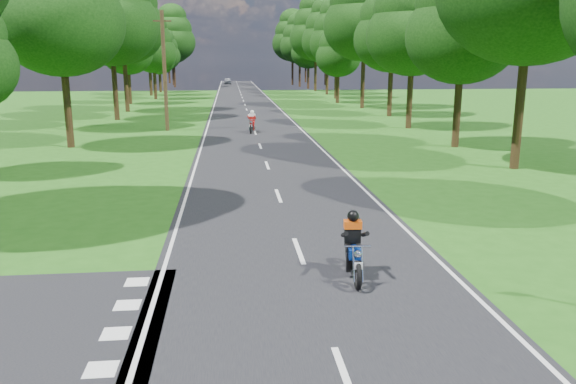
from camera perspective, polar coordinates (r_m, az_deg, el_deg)
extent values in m
plane|color=#205313|center=(12.61, 2.21, -9.05)|extent=(160.00, 160.00, 0.00)
cube|color=black|center=(61.75, -4.40, 8.82)|extent=(7.00, 140.00, 0.02)
cube|color=silver|center=(9.08, 5.96, -18.46)|extent=(0.12, 2.00, 0.01)
cube|color=silver|center=(14.45, 1.09, -5.97)|extent=(0.12, 2.00, 0.01)
cube|color=silver|center=(20.19, -0.98, -0.37)|extent=(0.12, 2.00, 0.01)
cube|color=silver|center=(26.04, -2.13, 2.73)|extent=(0.12, 2.00, 0.01)
cube|color=silver|center=(31.94, -2.85, 4.69)|extent=(0.12, 2.00, 0.01)
cube|color=silver|center=(37.88, -3.35, 6.04)|extent=(0.12, 2.00, 0.01)
cube|color=silver|center=(43.83, -3.72, 7.02)|extent=(0.12, 2.00, 0.01)
cube|color=silver|center=(49.80, -4.00, 7.77)|extent=(0.12, 2.00, 0.01)
cube|color=silver|center=(55.77, -4.22, 8.36)|extent=(0.12, 2.00, 0.01)
cube|color=silver|center=(61.75, -4.40, 8.83)|extent=(0.12, 2.00, 0.01)
cube|color=silver|center=(67.73, -4.55, 9.22)|extent=(0.12, 2.00, 0.01)
cube|color=silver|center=(73.72, -4.67, 9.54)|extent=(0.12, 2.00, 0.01)
cube|color=silver|center=(79.70, -4.78, 9.82)|extent=(0.12, 2.00, 0.01)
cube|color=silver|center=(85.69, -4.87, 10.06)|extent=(0.12, 2.00, 0.01)
cube|color=silver|center=(91.68, -4.95, 10.27)|extent=(0.12, 2.00, 0.01)
cube|color=silver|center=(97.67, -5.02, 10.45)|extent=(0.12, 2.00, 0.01)
cube|color=silver|center=(103.66, -5.08, 10.61)|extent=(0.12, 2.00, 0.01)
cube|color=silver|center=(109.66, -5.13, 10.75)|extent=(0.12, 2.00, 0.01)
cube|color=silver|center=(115.65, -5.18, 10.88)|extent=(0.12, 2.00, 0.01)
cube|color=silver|center=(121.65, -5.23, 11.00)|extent=(0.12, 2.00, 0.01)
cube|color=silver|center=(127.64, -5.27, 11.10)|extent=(0.12, 2.00, 0.01)
cube|color=silver|center=(61.75, -7.50, 8.76)|extent=(0.10, 140.00, 0.01)
cube|color=silver|center=(61.93, -1.31, 8.88)|extent=(0.10, 140.00, 0.01)
cube|color=silver|center=(9.75, -18.46, -16.72)|extent=(0.50, 0.50, 0.01)
cube|color=silver|center=(10.79, -17.09, -13.57)|extent=(0.50, 0.50, 0.01)
cube|color=silver|center=(11.85, -15.99, -10.98)|extent=(0.50, 0.50, 0.01)
cube|color=silver|center=(12.94, -15.09, -8.81)|extent=(0.50, 0.50, 0.01)
cylinder|color=black|center=(33.62, -21.44, 7.55)|extent=(0.40, 0.40, 3.91)
ellipsoid|color=black|center=(33.56, -22.16, 15.75)|extent=(6.85, 6.85, 5.82)
cylinder|color=black|center=(42.35, -21.57, 8.46)|extent=(0.40, 0.40, 3.79)
ellipsoid|color=black|center=(42.29, -22.12, 14.76)|extent=(6.64, 6.64, 5.64)
ellipsoid|color=black|center=(42.41, -22.35, 17.25)|extent=(5.69, 5.69, 4.84)
cylinder|color=black|center=(48.09, -17.12, 9.58)|extent=(0.40, 0.40, 4.32)
ellipsoid|color=black|center=(48.09, -17.57, 15.90)|extent=(7.56, 7.56, 6.42)
cylinder|color=black|center=(55.53, -16.11, 10.11)|extent=(0.40, 0.40, 4.40)
ellipsoid|color=black|center=(55.54, -16.48, 15.70)|extent=(7.71, 7.71, 6.55)
ellipsoid|color=black|center=(55.69, -16.63, 17.90)|extent=(6.60, 6.60, 5.61)
cylinder|color=black|center=(65.32, -15.80, 10.00)|extent=(0.40, 0.40, 3.20)
ellipsoid|color=black|center=(65.25, -16.02, 13.46)|extent=(5.60, 5.60, 4.76)
ellipsoid|color=black|center=(65.28, -16.11, 14.82)|extent=(4.80, 4.80, 4.08)
ellipsoid|color=black|center=(65.36, -16.20, 16.19)|extent=(3.60, 3.60, 3.06)
cylinder|color=black|center=(72.34, -13.35, 10.42)|extent=(0.40, 0.40, 3.22)
ellipsoid|color=black|center=(72.27, -13.52, 13.56)|extent=(5.64, 5.64, 4.79)
ellipsoid|color=black|center=(72.31, -13.59, 14.80)|extent=(4.83, 4.83, 4.11)
ellipsoid|color=black|center=(72.37, -13.66, 16.04)|extent=(3.62, 3.62, 3.08)
cylinder|color=black|center=(80.22, -13.77, 10.79)|extent=(0.40, 0.40, 3.61)
ellipsoid|color=black|center=(80.18, -13.95, 13.96)|extent=(6.31, 6.31, 5.37)
ellipsoid|color=black|center=(80.23, -14.02, 15.21)|extent=(5.41, 5.41, 4.60)
ellipsoid|color=black|center=(80.32, -14.10, 16.46)|extent=(4.06, 4.06, 3.45)
cylinder|color=black|center=(87.95, -12.85, 10.72)|extent=(0.40, 0.40, 2.67)
ellipsoid|color=black|center=(87.88, -12.96, 12.85)|extent=(4.67, 4.67, 3.97)
ellipsoid|color=black|center=(87.89, -13.01, 13.70)|extent=(4.00, 4.00, 3.40)
ellipsoid|color=black|center=(87.92, -13.05, 14.55)|extent=(3.00, 3.00, 2.55)
cylinder|color=black|center=(97.07, -12.37, 11.08)|extent=(0.40, 0.40, 3.09)
ellipsoid|color=black|center=(97.01, -12.48, 13.32)|extent=(5.40, 5.40, 4.59)
ellipsoid|color=black|center=(97.03, -12.53, 14.21)|extent=(4.63, 4.63, 3.93)
ellipsoid|color=black|center=(97.08, -12.57, 15.09)|extent=(3.47, 3.47, 2.95)
cylinder|color=black|center=(103.43, -11.46, 11.62)|extent=(0.40, 0.40, 4.48)
ellipsoid|color=black|center=(103.44, -11.61, 14.68)|extent=(7.84, 7.84, 6.66)
ellipsoid|color=black|center=(103.53, -11.66, 15.88)|extent=(6.72, 6.72, 5.71)
ellipsoid|color=black|center=(103.66, -11.72, 17.09)|extent=(5.04, 5.04, 4.28)
cylinder|color=black|center=(112.47, -11.57, 11.64)|extent=(0.40, 0.40, 4.09)
ellipsoid|color=black|center=(112.46, -11.70, 14.20)|extent=(7.16, 7.16, 6.09)
ellipsoid|color=black|center=(112.51, -11.75, 15.22)|extent=(6.14, 6.14, 5.22)
ellipsoid|color=black|center=(112.61, -11.80, 16.23)|extent=(4.61, 4.61, 3.92)
cylinder|color=black|center=(27.06, 22.38, 6.98)|extent=(0.40, 0.40, 4.56)
cylinder|color=black|center=(32.90, 16.78, 7.43)|extent=(0.40, 0.40, 3.49)
ellipsoid|color=black|center=(32.78, 17.29, 14.92)|extent=(6.12, 6.12, 5.20)
ellipsoid|color=black|center=(32.89, 17.51, 17.88)|extent=(5.24, 5.24, 4.46)
cylinder|color=black|center=(41.25, 12.24, 8.90)|extent=(0.40, 0.40, 3.69)
ellipsoid|color=black|center=(41.18, 12.56, 15.22)|extent=(6.46, 6.46, 5.49)
ellipsoid|color=black|center=(41.28, 12.69, 17.71)|extent=(5.54, 5.54, 4.71)
cylinder|color=black|center=(50.00, 10.32, 9.74)|extent=(0.40, 0.40, 3.74)
ellipsoid|color=black|center=(49.95, 10.54, 15.02)|extent=(6.55, 6.55, 5.57)
ellipsoid|color=black|center=(50.04, 10.63, 17.11)|extent=(5.62, 5.62, 4.77)
cylinder|color=black|center=(57.89, 7.59, 10.74)|extent=(0.40, 0.40, 4.64)
ellipsoid|color=black|center=(57.93, 7.77, 16.39)|extent=(8.12, 8.12, 6.91)
ellipsoid|color=black|center=(58.10, 7.85, 18.62)|extent=(6.96, 6.96, 5.92)
cylinder|color=black|center=(64.71, 5.06, 10.29)|extent=(0.40, 0.40, 2.91)
ellipsoid|color=black|center=(64.63, 5.12, 13.46)|extent=(5.09, 5.09, 4.33)
ellipsoid|color=black|center=(64.65, 5.15, 14.72)|extent=(4.36, 4.36, 3.71)
ellipsoid|color=black|center=(64.70, 5.18, 15.97)|extent=(3.27, 3.27, 2.78)
cylinder|color=black|center=(72.26, 4.89, 10.99)|extent=(0.40, 0.40, 3.88)
ellipsoid|color=black|center=(72.23, 4.97, 14.77)|extent=(6.78, 6.78, 5.77)
ellipsoid|color=black|center=(72.30, 5.00, 16.27)|extent=(5.81, 5.81, 4.94)
ellipsoid|color=black|center=(72.43, 5.03, 17.76)|extent=(4.36, 4.36, 3.71)
cylinder|color=black|center=(80.64, 3.99, 11.34)|extent=(0.40, 0.40, 4.18)
ellipsoid|color=black|center=(80.63, 4.05, 15.00)|extent=(7.31, 7.31, 6.21)
ellipsoid|color=black|center=(80.72, 4.08, 16.44)|extent=(6.27, 6.27, 5.33)
ellipsoid|color=black|center=(80.86, 4.10, 17.88)|extent=(4.70, 4.70, 4.00)
cylinder|color=black|center=(89.43, 2.80, 11.69)|extent=(0.40, 0.40, 4.63)
ellipsoid|color=black|center=(89.45, 2.85, 15.35)|extent=(8.11, 8.11, 6.89)
ellipsoid|color=black|center=(89.56, 2.86, 16.79)|extent=(6.95, 6.95, 5.91)
ellipsoid|color=black|center=(89.73, 2.88, 18.23)|extent=(5.21, 5.21, 4.43)
cylinder|color=black|center=(96.64, 2.07, 11.44)|extent=(0.40, 0.40, 3.36)
ellipsoid|color=black|center=(96.59, 2.09, 13.90)|extent=(5.88, 5.88, 5.00)
ellipsoid|color=black|center=(96.62, 2.10, 14.87)|extent=(5.04, 5.04, 4.29)
ellipsoid|color=black|center=(96.68, 2.11, 15.84)|extent=(3.78, 3.78, 3.21)
cylinder|color=black|center=(103.72, 1.20, 11.77)|extent=(0.40, 0.40, 4.09)
ellipsoid|color=black|center=(103.71, 1.21, 14.55)|extent=(7.15, 7.15, 6.08)
ellipsoid|color=black|center=(103.77, 1.22, 15.65)|extent=(6.13, 6.13, 5.21)
ellipsoid|color=black|center=(103.87, 1.22, 16.75)|extent=(4.60, 4.60, 3.91)
cylinder|color=black|center=(111.36, 0.46, 11.98)|extent=(0.40, 0.40, 4.48)
ellipsoid|color=black|center=(111.37, 0.46, 14.82)|extent=(7.84, 7.84, 6.66)
ellipsoid|color=black|center=(111.45, 0.47, 15.94)|extent=(6.72, 6.72, 5.71)
ellipsoid|color=black|center=(111.57, 0.47, 17.06)|extent=(5.04, 5.04, 4.28)
cylinder|color=black|center=(122.20, -11.96, 11.67)|extent=(0.40, 0.40, 3.84)
ellipsoid|color=black|center=(122.18, -12.07, 13.88)|extent=(6.72, 6.72, 5.71)
ellipsoid|color=black|center=(122.22, -12.12, 14.76)|extent=(5.76, 5.76, 4.90)
ellipsoid|color=black|center=(122.29, -12.16, 15.64)|extent=(4.32, 4.32, 3.67)
cylinder|color=black|center=(124.69, 1.80, 12.04)|extent=(0.40, 0.40, 4.16)
ellipsoid|color=black|center=(124.69, 1.82, 14.40)|extent=(7.28, 7.28, 6.19)
ellipsoid|color=black|center=(124.74, 1.83, 15.33)|extent=(6.24, 6.24, 5.30)
ellipsoid|color=black|center=(124.83, 1.83, 16.26)|extent=(4.68, 4.68, 3.98)
cylinder|color=black|center=(107.54, -13.85, 11.30)|extent=(0.40, 0.40, 3.52)
ellipsoid|color=black|center=(107.51, -13.98, 13.61)|extent=(6.16, 6.16, 5.24)
ellipsoid|color=black|center=(107.54, -14.03, 14.52)|extent=(5.28, 5.28, 4.49)
ellipsoid|color=black|center=(107.60, -14.09, 15.44)|extent=(3.96, 3.96, 3.37)
cylinder|color=black|center=(111.15, 3.83, 11.95)|extent=(0.40, 0.40, 4.48)
ellipsoid|color=black|center=(111.16, 3.88, 14.79)|extent=(7.84, 7.84, 6.66)
ellipsoid|color=black|center=(111.24, 3.90, 15.92)|extent=(6.72, 6.72, 5.71)
ellipsoid|color=black|center=(111.36, 3.91, 17.04)|extent=(5.04, 5.04, 4.28)
cylinder|color=#382616|center=(39.78, -12.43, 11.85)|extent=(0.26, 0.26, 8.00)
cube|color=#382616|center=(39.86, -12.67, 16.60)|extent=(1.20, 0.10, 0.10)
imported|color=#B3B5BA|center=(115.35, -6.17, 11.17)|extent=(1.57, 3.82, 1.30)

